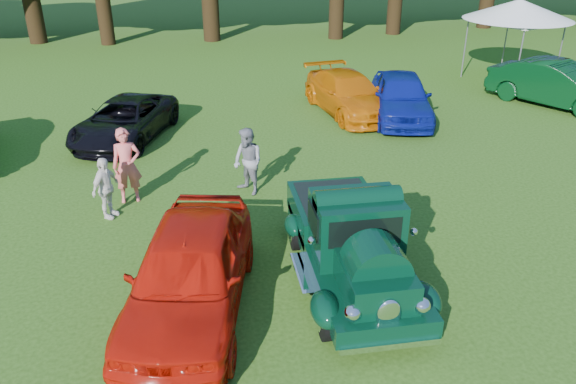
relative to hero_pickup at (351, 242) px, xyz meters
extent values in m
plane|color=#254610|center=(-0.98, 0.39, -0.80)|extent=(120.00, 120.00, 0.00)
cylinder|color=black|center=(-0.82, -1.58, -0.43)|extent=(0.22, 0.73, 0.73)
cylinder|color=black|center=(0.82, -1.58, -0.43)|extent=(0.22, 0.73, 0.73)
cylinder|color=black|center=(-0.82, 1.25, -0.43)|extent=(0.22, 0.73, 0.73)
cylinder|color=black|center=(0.82, 1.25, -0.43)|extent=(0.22, 0.73, 0.73)
cube|color=black|center=(0.00, -0.09, -0.28)|extent=(1.70, 4.46, 0.34)
cube|color=black|center=(0.00, -1.43, 0.11)|extent=(1.09, 1.44, 0.61)
cube|color=black|center=(0.00, -0.22, 0.45)|extent=(1.55, 1.14, 1.19)
cube|color=black|center=(0.00, -0.76, 0.66)|extent=(1.29, 0.06, 0.52)
cube|color=black|center=(0.00, 1.27, -0.01)|extent=(1.70, 2.03, 0.57)
cube|color=black|center=(0.00, 1.27, 0.27)|extent=(1.47, 1.78, 0.05)
ellipsoid|color=black|center=(-0.85, -1.58, -0.24)|extent=(0.49, 0.85, 0.49)
ellipsoid|color=black|center=(0.85, -1.58, -0.24)|extent=(0.49, 0.85, 0.49)
ellipsoid|color=black|center=(-0.88, 1.25, -0.25)|extent=(0.38, 0.71, 0.42)
ellipsoid|color=black|center=(0.88, 1.25, -0.25)|extent=(0.38, 0.71, 0.42)
ellipsoid|color=white|center=(0.00, -2.17, -0.01)|extent=(0.40, 0.12, 0.59)
sphere|color=white|center=(-0.55, -2.10, 0.05)|extent=(0.28, 0.28, 0.28)
sphere|color=white|center=(0.55, -2.10, 0.05)|extent=(0.28, 0.28, 0.28)
cube|color=white|center=(0.00, -2.32, -0.46)|extent=(1.60, 0.11, 0.11)
cube|color=white|center=(0.00, 2.29, -0.40)|extent=(1.60, 0.11, 0.11)
imported|color=#B11307|center=(-3.00, -0.48, 0.01)|extent=(2.79, 5.00, 1.61)
imported|color=black|center=(-4.95, 8.49, -0.17)|extent=(3.48, 4.97, 1.26)
imported|color=#BC5A06|center=(2.59, 9.97, -0.10)|extent=(2.71, 5.03, 1.39)
imported|color=navy|center=(4.20, 9.07, -0.01)|extent=(2.81, 4.90, 1.57)
imported|color=black|center=(10.35, 9.54, 0.01)|extent=(4.03, 5.07, 1.62)
imported|color=#D75A58|center=(-4.45, 4.09, 0.13)|extent=(0.74, 0.54, 1.87)
imported|color=gray|center=(-1.54, 4.05, 0.05)|extent=(0.99, 1.04, 1.70)
imported|color=silver|center=(-4.87, 3.31, -0.06)|extent=(0.74, 0.93, 1.47)
cube|color=silver|center=(10.59, 13.37, 1.66)|extent=(3.98, 3.98, 0.12)
cone|color=silver|center=(10.59, 13.37, 2.11)|extent=(5.84, 5.84, 0.80)
cylinder|color=slate|center=(9.91, 11.58, 0.41)|extent=(0.06, 0.06, 2.41)
cylinder|color=slate|center=(8.80, 14.05, 0.41)|extent=(0.06, 0.06, 2.41)
cylinder|color=slate|center=(12.38, 12.69, 0.41)|extent=(0.06, 0.06, 2.41)
cylinder|color=slate|center=(11.27, 15.16, 0.41)|extent=(0.06, 0.06, 2.41)
cylinder|color=black|center=(-7.32, 23.88, 1.15)|extent=(0.78, 0.78, 3.89)
cylinder|color=black|center=(5.44, 23.50, 1.30)|extent=(0.84, 0.84, 4.20)
camera|label=1|loc=(-2.64, -8.71, 5.46)|focal=35.00mm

